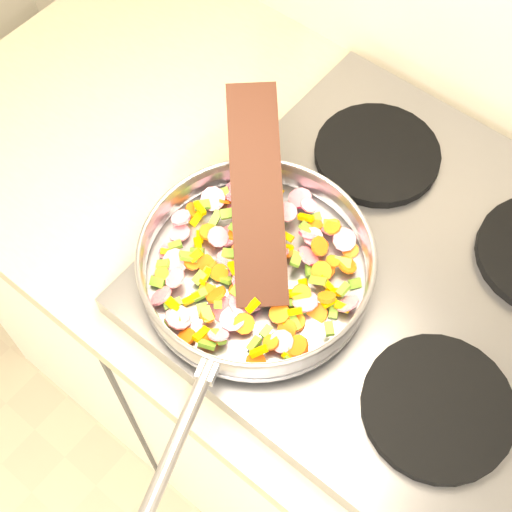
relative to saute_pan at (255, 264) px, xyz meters
The scene contains 7 objects.
cooktop 0.22m from the saute_pan, 43.69° to the left, with size 0.60×0.60×0.04m, color #939399.
grate_fl 0.04m from the saute_pan, 12.11° to the left, with size 0.19×0.19×0.02m, color black.
grate_fr 0.29m from the saute_pan, ahead, with size 0.19×0.19×0.02m, color black.
grate_bl 0.28m from the saute_pan, 88.29° to the left, with size 0.19×0.19×0.02m, color black.
saute_pan is the anchor object (origin of this frame).
vegetable_heap 0.01m from the saute_pan, 110.36° to the right, with size 0.29×0.30×0.05m.
wooden_spatula 0.09m from the saute_pan, 127.83° to the left, with size 0.30×0.07×0.01m, color black.
Camera 1 is at (-0.56, 1.17, 1.80)m, focal length 50.00 mm.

